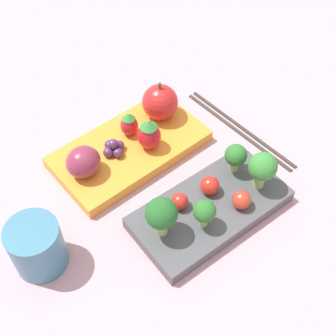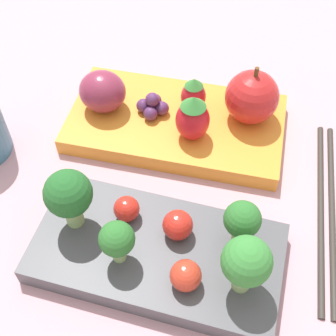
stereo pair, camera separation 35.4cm
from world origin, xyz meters
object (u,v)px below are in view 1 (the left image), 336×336
at_px(broccoli_floret_2, 161,214).
at_px(strawberry_0, 129,124).
at_px(bento_box_fruit, 130,149).
at_px(apple, 160,102).
at_px(cherry_tomato_0, 210,185).
at_px(grape_cluster, 114,148).
at_px(strawberry_1, 149,135).
at_px(broccoli_floret_1, 236,156).
at_px(cherry_tomato_1, 180,201).
at_px(chopsticks_pair, 240,128).
at_px(bento_box_savoury, 210,209).
at_px(cherry_tomato_2, 241,200).
at_px(broccoli_floret_0, 204,212).
at_px(plum, 83,162).
at_px(drinking_cup, 37,247).
at_px(broccoli_floret_3, 263,168).

height_order(broccoli_floret_2, strawberry_0, broccoli_floret_2).
height_order(bento_box_fruit, apple, apple).
distance_m(bento_box_fruit, cherry_tomato_0, 0.14).
bearing_deg(grape_cluster, apple, -172.33).
height_order(strawberry_1, grape_cluster, strawberry_1).
height_order(bento_box_fruit, broccoli_floret_1, broccoli_floret_1).
bearing_deg(cherry_tomato_1, chopsticks_pair, -162.79).
bearing_deg(bento_box_savoury, cherry_tomato_2, 137.42).
relative_size(broccoli_floret_0, broccoli_floret_2, 0.72).
relative_size(broccoli_floret_0, strawberry_1, 0.86).
bearing_deg(broccoli_floret_1, bento_box_savoury, 17.84).
bearing_deg(plum, apple, -174.00).
xyz_separation_m(strawberry_1, drinking_cup, (0.21, 0.04, -0.01)).
distance_m(broccoli_floret_1, plum, 0.20).
distance_m(bento_box_savoury, plum, 0.18).
relative_size(bento_box_fruit, cherry_tomato_2, 8.93).
distance_m(bento_box_savoury, bento_box_fruit, 0.15).
bearing_deg(cherry_tomato_2, plum, -56.68).
bearing_deg(bento_box_savoury, chopsticks_pair, -151.01).
xyz_separation_m(cherry_tomato_2, apple, (-0.03, -0.19, 0.01)).
distance_m(bento_box_fruit, broccoli_floret_0, 0.17).
xyz_separation_m(bento_box_savoury, bento_box_fruit, (0.01, -0.15, -0.00)).
bearing_deg(bento_box_fruit, chopsticks_pair, 154.48).
relative_size(broccoli_floret_2, strawberry_1, 1.18).
distance_m(bento_box_savoury, cherry_tomato_2, 0.04).
xyz_separation_m(bento_box_fruit, apple, (-0.07, -0.02, 0.04)).
relative_size(broccoli_floret_0, chopsticks_pair, 0.21).
relative_size(broccoli_floret_0, cherry_tomato_1, 1.95).
xyz_separation_m(broccoli_floret_0, apple, (-0.09, -0.18, -0.00)).
distance_m(bento_box_fruit, chopsticks_pair, 0.17).
bearing_deg(grape_cluster, cherry_tomato_0, 110.62).
bearing_deg(strawberry_0, cherry_tomato_0, 94.68).
bearing_deg(bento_box_fruit, cherry_tomato_2, 102.74).
bearing_deg(broccoli_floret_3, plum, -47.13).
bearing_deg(cherry_tomato_2, bento_box_savoury, -42.58).
bearing_deg(broccoli_floret_3, bento_box_fruit, -64.32).
bearing_deg(cherry_tomato_0, drinking_cup, -17.65).
distance_m(plum, grape_cluster, 0.05).
height_order(broccoli_floret_2, chopsticks_pair, broccoli_floret_2).
bearing_deg(grape_cluster, broccoli_floret_2, 76.20).
height_order(broccoli_floret_0, chopsticks_pair, broccoli_floret_0).
distance_m(plum, chopsticks_pair, 0.25).
relative_size(bento_box_savoury, cherry_tomato_1, 9.54).
xyz_separation_m(strawberry_0, grape_cluster, (0.04, 0.01, -0.01)).
relative_size(broccoli_floret_2, chopsticks_pair, 0.29).
relative_size(cherry_tomato_2, strawberry_0, 0.63).
bearing_deg(grape_cluster, bento_box_fruit, 173.62).
relative_size(strawberry_0, chopsticks_pair, 0.19).
relative_size(broccoli_floret_1, broccoli_floret_2, 0.77).
relative_size(bento_box_savoury, apple, 3.38).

